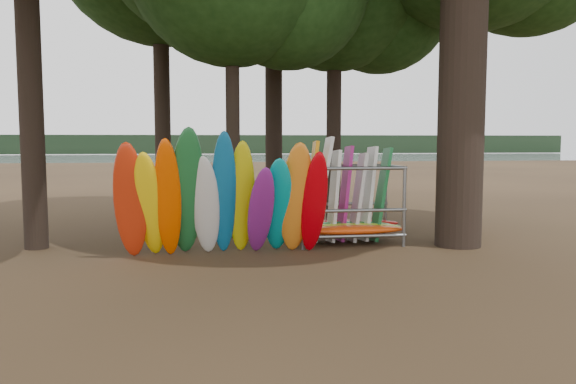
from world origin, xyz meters
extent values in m
plane|color=#47331E|center=(0.00, 0.00, 0.00)|extent=(120.00, 120.00, 0.00)
plane|color=gray|center=(0.00, 60.00, 0.00)|extent=(160.00, 160.00, 0.00)
cube|color=black|center=(0.00, 110.00, 2.00)|extent=(160.00, 4.00, 4.00)
cylinder|color=black|center=(-3.24, 6.23, 5.39)|extent=(0.51, 0.51, 10.78)
cylinder|color=black|center=(0.53, 7.41, 6.99)|extent=(0.60, 0.60, 13.98)
cylinder|color=black|center=(2.37, 5.99, 4.69)|extent=(0.48, 0.48, 9.39)
cylinder|color=black|center=(-1.12, 3.18, 4.43)|extent=(0.38, 0.38, 8.85)
cylinder|color=black|center=(6.03, 3.48, 5.58)|extent=(0.48, 0.48, 11.17)
ellipsoid|color=red|center=(-3.57, 0.53, 1.33)|extent=(0.78, 0.98, 2.73)
ellipsoid|color=yellow|center=(-3.15, 0.58, 1.23)|extent=(0.82, 1.41, 2.57)
ellipsoid|color=#F54A00|center=(-2.72, 0.47, 1.38)|extent=(0.61, 1.23, 2.85)
ellipsoid|color=#1D642E|center=(-2.30, 0.60, 1.50)|extent=(0.97, 1.64, 3.12)
ellipsoid|color=silver|center=(-1.88, 0.66, 1.18)|extent=(0.77, 1.20, 2.45)
ellipsoid|color=#0F6095|center=(-1.46, 0.62, 1.46)|extent=(0.59, 1.31, 3.00)
ellipsoid|color=#D1C30E|center=(-1.04, 0.74, 1.35)|extent=(0.63, 1.18, 2.78)
ellipsoid|color=#811F85|center=(-0.62, 0.44, 1.06)|extent=(0.72, 1.62, 2.26)
ellipsoid|color=#05979B|center=(-0.20, 0.59, 1.15)|extent=(0.79, 1.65, 2.46)
ellipsoid|color=orange|center=(0.22, 0.52, 1.33)|extent=(0.79, 1.41, 2.79)
ellipsoid|color=#BF0009|center=(0.64, 0.45, 1.23)|extent=(0.67, 1.26, 2.55)
ellipsoid|color=#DF410C|center=(1.79, 1.34, 0.42)|extent=(2.81, 0.55, 0.24)
ellipsoid|color=#B6CD1B|center=(1.79, 1.69, 0.42)|extent=(2.90, 0.55, 0.24)
ellipsoid|color=#1B7C23|center=(1.79, 2.04, 0.42)|extent=(2.62, 0.55, 0.24)
ellipsoid|color=red|center=(1.79, 2.35, 0.42)|extent=(3.23, 0.55, 0.24)
cube|color=orange|center=(0.83, 1.95, 1.33)|extent=(0.46, 0.77, 2.69)
cube|color=silver|center=(1.15, 2.06, 1.40)|extent=(0.62, 0.82, 2.81)
cube|color=white|center=(1.47, 1.99, 1.21)|extent=(0.35, 0.78, 2.46)
cube|color=#9D1A71|center=(1.79, 2.08, 1.27)|extent=(0.40, 0.78, 2.57)
cube|color=silver|center=(2.11, 1.93, 1.18)|extent=(0.47, 0.77, 2.38)
cube|color=white|center=(2.43, 2.06, 1.26)|extent=(0.44, 0.80, 2.55)
cube|color=#176B31|center=(2.74, 1.94, 1.25)|extent=(0.52, 0.77, 2.52)
camera|label=1|loc=(-1.86, -12.43, 2.68)|focal=35.00mm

